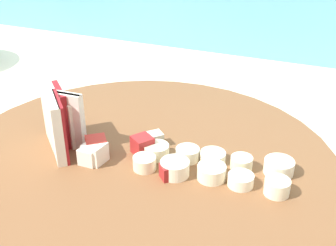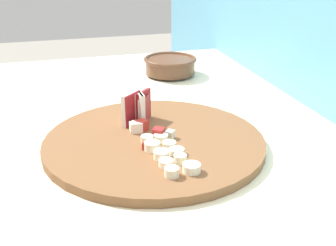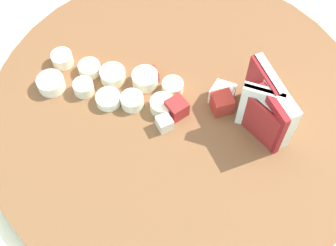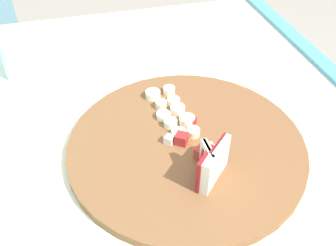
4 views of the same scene
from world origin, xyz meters
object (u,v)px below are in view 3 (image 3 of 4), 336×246
at_px(cutting_board, 178,110).
at_px(apple_wedge_fan, 266,109).
at_px(banana_slice_rows, 111,84).
at_px(apple_dice_pile, 202,100).

height_order(cutting_board, apple_wedge_fan, apple_wedge_fan).
bearing_deg(banana_slice_rows, apple_dice_pile, -171.94).
relative_size(cutting_board, banana_slice_rows, 2.70).
relative_size(apple_wedge_fan, apple_dice_pile, 0.63).
xyz_separation_m(cutting_board, banana_slice_rows, (0.08, 0.00, 0.02)).
distance_m(cutting_board, apple_dice_pile, 0.03).
height_order(apple_dice_pile, banana_slice_rows, apple_dice_pile).
distance_m(cutting_board, apple_wedge_fan, 0.10).
relative_size(apple_dice_pile, banana_slice_rows, 0.72).
distance_m(apple_dice_pile, banana_slice_rows, 0.10).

